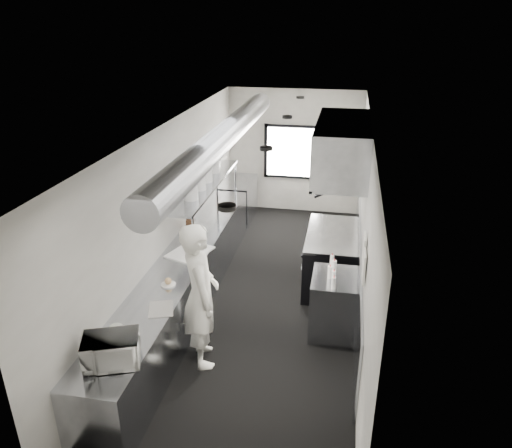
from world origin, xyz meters
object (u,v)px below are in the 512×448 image
at_px(deli_tub_b, 117,331).
at_px(plate_stack_b, 200,182).
at_px(plate_stack_c, 206,172).
at_px(squeeze_bottle_d, 334,267).
at_px(plate_stack_d, 214,163).
at_px(pass_shelf, 206,185).
at_px(small_plate, 168,285).
at_px(cutting_board, 190,252).
at_px(far_work_table, 237,200).
at_px(squeeze_bottle_e, 332,260).
at_px(exhaust_hood, 342,148).
at_px(prep_counter, 185,282).
at_px(range, 331,258).
at_px(line_cook, 200,295).
at_px(squeeze_bottle_a, 334,283).
at_px(plate_stack_a, 191,191).
at_px(bottle_station, 334,305).
at_px(squeeze_bottle_b, 334,276).
at_px(knife_block, 190,225).
at_px(deli_tub_a, 105,339).
at_px(squeeze_bottle_c, 330,272).
at_px(microwave, 111,350).

bearing_deg(deli_tub_b, plate_stack_b, 88.86).
xyz_separation_m(plate_stack_c, squeeze_bottle_d, (2.34, -1.67, -0.74)).
xyz_separation_m(plate_stack_d, squeeze_bottle_d, (2.33, -2.24, -0.74)).
distance_m(pass_shelf, deli_tub_b, 3.56).
height_order(small_plate, cutting_board, cutting_board).
bearing_deg(far_work_table, squeeze_bottle_e, -58.02).
bearing_deg(exhaust_hood, squeeze_bottle_d, -89.11).
height_order(pass_shelf, plate_stack_d, plate_stack_d).
bearing_deg(deli_tub_b, prep_counter, 86.69).
distance_m(range, line_cook, 2.87).
relative_size(cutting_board, squeeze_bottle_a, 3.93).
relative_size(cutting_board, squeeze_bottle_e, 3.80).
bearing_deg(cutting_board, squeeze_bottle_e, -0.45).
relative_size(cutting_board, squeeze_bottle_d, 3.42).
relative_size(far_work_table, plate_stack_a, 4.30).
relative_size(pass_shelf, plate_stack_a, 10.76).
height_order(plate_stack_a, squeeze_bottle_a, plate_stack_a).
height_order(bottle_station, plate_stack_b, plate_stack_b).
height_order(plate_stack_c, squeeze_bottle_b, plate_stack_c).
height_order(exhaust_hood, knife_block, exhaust_hood).
distance_m(deli_tub_a, squeeze_bottle_d, 3.22).
height_order(exhaust_hood, small_plate, exhaust_hood).
relative_size(range, plate_stack_c, 4.72).
xyz_separation_m(prep_counter, plate_stack_b, (-0.05, 1.17, 1.26)).
relative_size(range, plate_stack_d, 4.69).
height_order(exhaust_hood, prep_counter, exhaust_hood).
bearing_deg(exhaust_hood, prep_counter, -151.89).
height_order(pass_shelf, knife_block, pass_shelf).
xyz_separation_m(far_work_table, plate_stack_c, (-0.07, -2.10, 1.29)).
distance_m(knife_block, plate_stack_a, 0.73).
bearing_deg(small_plate, prep_counter, 95.18).
relative_size(small_plate, squeeze_bottle_b, 1.26).
bearing_deg(bottle_station, far_work_table, 120.53).
height_order(line_cook, small_plate, line_cook).
xyz_separation_m(squeeze_bottle_a, squeeze_bottle_c, (-0.06, 0.27, 0.01)).
xyz_separation_m(pass_shelf, plate_stack_d, (-0.03, 0.66, 0.21)).
bearing_deg(squeeze_bottle_b, small_plate, -166.60).
xyz_separation_m(plate_stack_a, squeeze_bottle_e, (2.29, -0.56, -0.72)).
bearing_deg(exhaust_hood, squeeze_bottle_a, -88.87).
distance_m(line_cook, plate_stack_d, 3.46).
height_order(prep_counter, bottle_station, same).
bearing_deg(microwave, bottle_station, 24.75).
distance_m(range, microwave, 4.29).
distance_m(small_plate, squeeze_bottle_e, 2.36).
distance_m(cutting_board, squeeze_bottle_d, 2.22).
height_order(deli_tub_a, squeeze_bottle_a, squeeze_bottle_a).
relative_size(deli_tub_a, squeeze_bottle_b, 0.93).
distance_m(prep_counter, range, 2.50).
xyz_separation_m(pass_shelf, squeeze_bottle_b, (2.31, -1.82, -0.56)).
xyz_separation_m(exhaust_hood, plate_stack_c, (-2.32, 0.40, -0.65)).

